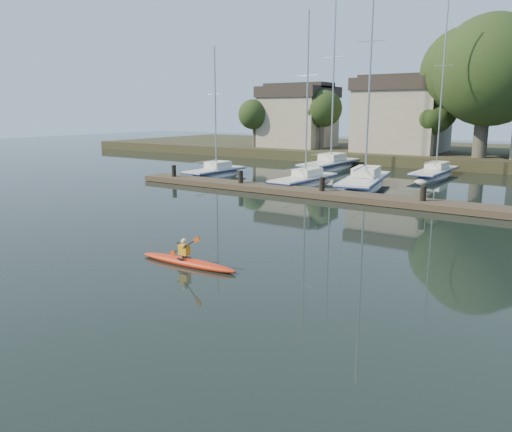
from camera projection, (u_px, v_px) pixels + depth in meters
The scene contains 9 objects.
ground at pixel (218, 263), 17.08m from camera, with size 160.00×160.00×0.00m, color black.
kayak at pixel (187, 260), 16.90m from camera, with size 4.00×0.78×1.27m.
dock at pixel (369, 198), 28.43m from camera, with size 34.00×2.00×1.80m.
sailboat_0 at pixel (215, 178), 39.70m from camera, with size 2.12×7.03×11.09m.
sailboat_1 at pixel (304, 187), 35.08m from camera, with size 2.39×7.95×12.84m.
sailboat_2 at pixel (364, 190), 34.02m from camera, with size 4.05×10.14×16.36m.
sailboat_5 at pixel (329, 171), 44.48m from camera, with size 2.45×9.98×16.48m.
sailboat_6 at pixel (434, 179), 39.41m from camera, with size 2.13×9.15×14.48m.
shore at pixel (487, 130), 48.31m from camera, with size 90.00×25.25×12.75m.
Camera 1 is at (10.17, -12.89, 5.15)m, focal length 35.00 mm.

